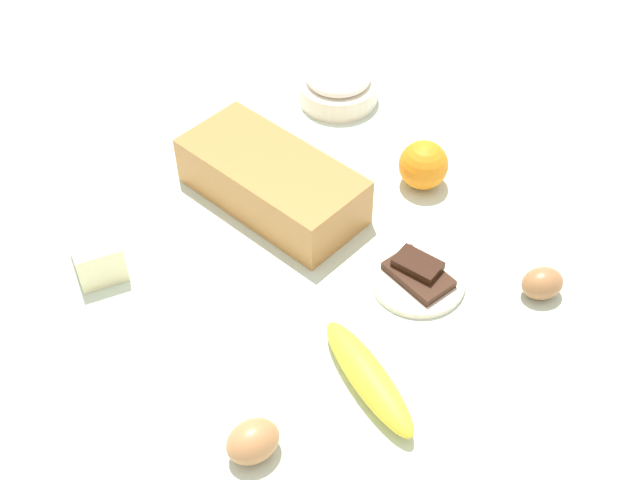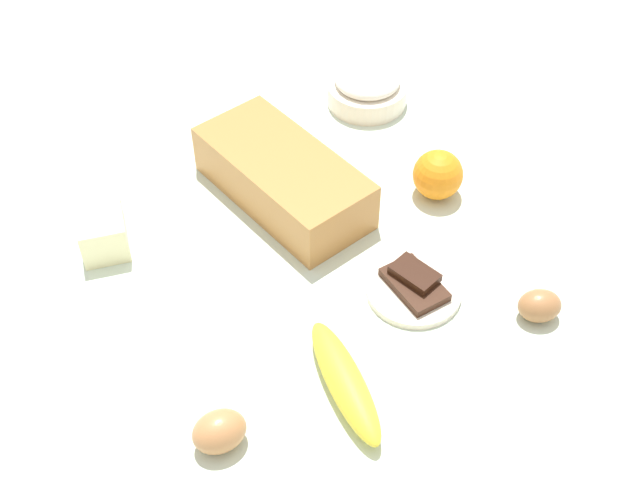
{
  "view_description": "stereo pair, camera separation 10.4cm",
  "coord_description": "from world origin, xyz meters",
  "px_view_note": "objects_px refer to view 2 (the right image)",
  "views": [
    {
      "loc": [
        -0.65,
        0.44,
        0.86
      ],
      "look_at": [
        0.0,
        0.0,
        0.04
      ],
      "focal_mm": 46.46,
      "sensor_mm": 36.0,
      "label": 1
    },
    {
      "loc": [
        -0.7,
        0.35,
        0.86
      ],
      "look_at": [
        0.0,
        0.0,
        0.04
      ],
      "focal_mm": 46.46,
      "sensor_mm": 36.0,
      "label": 2
    }
  ],
  "objects_px": {
    "egg_near_butter": "(219,431)",
    "banana": "(345,381)",
    "flour_bowl": "(367,87)",
    "butter_block": "(102,229)",
    "orange_fruit": "(438,175)",
    "egg_beside_bowl": "(539,306)",
    "loaf_pan": "(283,177)",
    "chocolate_plate": "(414,287)"
  },
  "relations": [
    {
      "from": "egg_beside_bowl",
      "to": "butter_block",
      "type": "bearing_deg",
      "value": 50.94
    },
    {
      "from": "butter_block",
      "to": "flour_bowl",
      "type": "bearing_deg",
      "value": -75.46
    },
    {
      "from": "flour_bowl",
      "to": "orange_fruit",
      "type": "xyz_separation_m",
      "value": [
        -0.25,
        0.02,
        0.01
      ]
    },
    {
      "from": "loaf_pan",
      "to": "banana",
      "type": "distance_m",
      "value": 0.36
    },
    {
      "from": "egg_near_butter",
      "to": "chocolate_plate",
      "type": "relative_size",
      "value": 0.49
    },
    {
      "from": "egg_near_butter",
      "to": "banana",
      "type": "bearing_deg",
      "value": -90.25
    },
    {
      "from": "flour_bowl",
      "to": "egg_near_butter",
      "type": "relative_size",
      "value": 2.11
    },
    {
      "from": "egg_near_butter",
      "to": "orange_fruit",
      "type": "bearing_deg",
      "value": -60.79
    },
    {
      "from": "orange_fruit",
      "to": "flour_bowl",
      "type": "bearing_deg",
      "value": -3.85
    },
    {
      "from": "flour_bowl",
      "to": "butter_block",
      "type": "xyz_separation_m",
      "value": [
        -0.13,
        0.5,
        -0.0
      ]
    },
    {
      "from": "egg_near_butter",
      "to": "chocolate_plate",
      "type": "xyz_separation_m",
      "value": [
        0.1,
        -0.32,
        -0.01
      ]
    },
    {
      "from": "loaf_pan",
      "to": "butter_block",
      "type": "distance_m",
      "value": 0.27
    },
    {
      "from": "egg_beside_bowl",
      "to": "chocolate_plate",
      "type": "height_order",
      "value": "egg_beside_bowl"
    },
    {
      "from": "egg_beside_bowl",
      "to": "flour_bowl",
      "type": "bearing_deg",
      "value": -2.72
    },
    {
      "from": "orange_fruit",
      "to": "loaf_pan",
      "type": "bearing_deg",
      "value": 65.74
    },
    {
      "from": "banana",
      "to": "egg_near_butter",
      "type": "distance_m",
      "value": 0.16
    },
    {
      "from": "butter_block",
      "to": "chocolate_plate",
      "type": "distance_m",
      "value": 0.44
    },
    {
      "from": "loaf_pan",
      "to": "butter_block",
      "type": "height_order",
      "value": "loaf_pan"
    },
    {
      "from": "loaf_pan",
      "to": "flour_bowl",
      "type": "height_order",
      "value": "loaf_pan"
    },
    {
      "from": "chocolate_plate",
      "to": "banana",
      "type": "bearing_deg",
      "value": 122.11
    },
    {
      "from": "flour_bowl",
      "to": "butter_block",
      "type": "bearing_deg",
      "value": 104.54
    },
    {
      "from": "flour_bowl",
      "to": "banana",
      "type": "xyz_separation_m",
      "value": [
        -0.5,
        0.31,
        -0.01
      ]
    },
    {
      "from": "loaf_pan",
      "to": "chocolate_plate",
      "type": "xyz_separation_m",
      "value": [
        -0.25,
        -0.08,
        -0.03
      ]
    },
    {
      "from": "flour_bowl",
      "to": "chocolate_plate",
      "type": "relative_size",
      "value": 1.04
    },
    {
      "from": "flour_bowl",
      "to": "chocolate_plate",
      "type": "distance_m",
      "value": 0.43
    },
    {
      "from": "banana",
      "to": "egg_beside_bowl",
      "type": "xyz_separation_m",
      "value": [
        -0.01,
        -0.28,
        0.0
      ]
    },
    {
      "from": "orange_fruit",
      "to": "egg_near_butter",
      "type": "bearing_deg",
      "value": 119.21
    },
    {
      "from": "flour_bowl",
      "to": "egg_beside_bowl",
      "type": "xyz_separation_m",
      "value": [
        -0.51,
        0.02,
        -0.01
      ]
    },
    {
      "from": "loaf_pan",
      "to": "banana",
      "type": "height_order",
      "value": "loaf_pan"
    },
    {
      "from": "banana",
      "to": "orange_fruit",
      "type": "xyz_separation_m",
      "value": [
        0.25,
        -0.29,
        0.02
      ]
    },
    {
      "from": "loaf_pan",
      "to": "flour_bowl",
      "type": "bearing_deg",
      "value": -69.46
    },
    {
      "from": "loaf_pan",
      "to": "flour_bowl",
      "type": "distance_m",
      "value": 0.27
    },
    {
      "from": "flour_bowl",
      "to": "chocolate_plate",
      "type": "height_order",
      "value": "flour_bowl"
    },
    {
      "from": "flour_bowl",
      "to": "banana",
      "type": "relative_size",
      "value": 0.71
    },
    {
      "from": "flour_bowl",
      "to": "banana",
      "type": "height_order",
      "value": "flour_bowl"
    },
    {
      "from": "chocolate_plate",
      "to": "orange_fruit",
      "type": "bearing_deg",
      "value": -40.43
    },
    {
      "from": "butter_block",
      "to": "egg_beside_bowl",
      "type": "xyz_separation_m",
      "value": [
        -0.38,
        -0.47,
        -0.01
      ]
    },
    {
      "from": "loaf_pan",
      "to": "banana",
      "type": "relative_size",
      "value": 1.59
    },
    {
      "from": "egg_near_butter",
      "to": "egg_beside_bowl",
      "type": "relative_size",
      "value": 1.12
    },
    {
      "from": "loaf_pan",
      "to": "egg_near_butter",
      "type": "bearing_deg",
      "value": 131.64
    },
    {
      "from": "egg_near_butter",
      "to": "butter_block",
      "type": "bearing_deg",
      "value": 4.42
    },
    {
      "from": "banana",
      "to": "butter_block",
      "type": "height_order",
      "value": "butter_block"
    }
  ]
}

